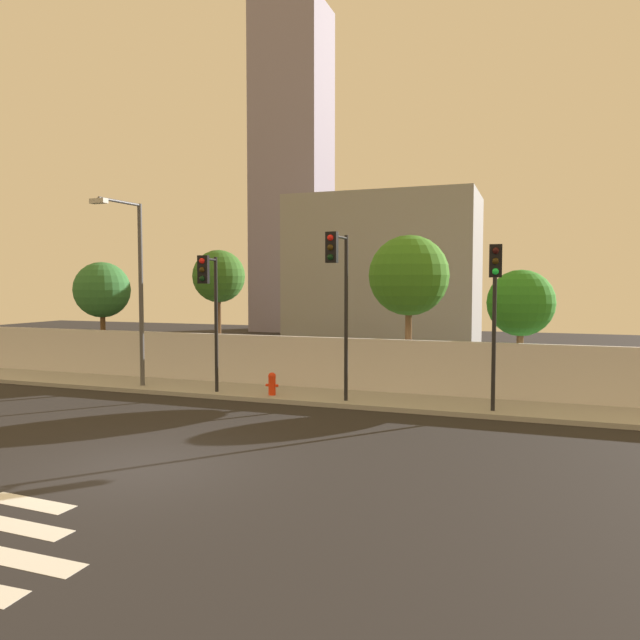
% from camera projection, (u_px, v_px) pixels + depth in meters
% --- Properties ---
extents(ground_plane, '(80.00, 80.00, 0.00)m').
position_uv_depth(ground_plane, '(142.00, 467.00, 12.43)').
color(ground_plane, black).
extents(sidewalk, '(36.00, 2.40, 0.15)m').
position_uv_depth(sidewalk, '(292.00, 395.00, 20.13)').
color(sidewalk, '#9D9D9D').
rests_on(sidewalk, ground).
extents(perimeter_wall, '(36.00, 0.18, 1.80)m').
position_uv_depth(perimeter_wall, '(306.00, 362.00, 21.28)').
color(perimeter_wall, silver).
rests_on(perimeter_wall, sidewalk).
extents(traffic_light_left, '(0.35, 1.57, 5.19)m').
position_uv_depth(traffic_light_left, '(339.00, 281.00, 17.94)').
color(traffic_light_left, black).
rests_on(traffic_light_left, sidewalk).
extents(traffic_light_center, '(0.43, 1.37, 4.59)m').
position_uv_depth(traffic_light_center, '(209.00, 294.00, 19.56)').
color(traffic_light_center, black).
rests_on(traffic_light_center, sidewalk).
extents(traffic_light_right, '(0.35, 1.13, 4.75)m').
position_uv_depth(traffic_light_right, '(495.00, 292.00, 16.62)').
color(traffic_light_right, black).
rests_on(traffic_light_right, sidewalk).
extents(street_lamp_curbside, '(0.61, 2.19, 6.54)m').
position_uv_depth(street_lamp_curbside, '(135.00, 277.00, 21.12)').
color(street_lamp_curbside, '#4C4C51').
rests_on(street_lamp_curbside, sidewalk).
extents(fire_hydrant, '(0.44, 0.26, 0.75)m').
position_uv_depth(fire_hydrant, '(272.00, 383.00, 19.70)').
color(fire_hydrant, red).
rests_on(fire_hydrant, sidewalk).
extents(roadside_tree_leftmost, '(2.36, 2.36, 4.77)m').
position_uv_depth(roadside_tree_leftmost, '(102.00, 290.00, 25.28)').
color(roadside_tree_leftmost, brown).
rests_on(roadside_tree_leftmost, ground).
extents(roadside_tree_midleft, '(2.05, 2.05, 5.16)m').
position_uv_depth(roadside_tree_midleft, '(219.00, 277.00, 23.34)').
color(roadside_tree_midleft, brown).
rests_on(roadside_tree_midleft, ground).
extents(roadside_tree_midright, '(2.81, 2.81, 5.53)m').
position_uv_depth(roadside_tree_midright, '(409.00, 276.00, 20.79)').
color(roadside_tree_midright, brown).
rests_on(roadside_tree_midright, ground).
extents(roadside_tree_rightmost, '(2.19, 2.19, 4.30)m').
position_uv_depth(roadside_tree_rightmost, '(521.00, 304.00, 19.58)').
color(roadside_tree_rightmost, brown).
rests_on(roadside_tree_rightmost, ground).
extents(low_building_distant, '(10.51, 6.00, 8.84)m').
position_uv_depth(low_building_distant, '(384.00, 274.00, 34.41)').
color(low_building_distant, gray).
rests_on(low_building_distant, ground).
extents(tower_on_skyline, '(5.70, 5.00, 26.27)m').
position_uv_depth(tower_on_skyline, '(292.00, 171.00, 48.80)').
color(tower_on_skyline, gray).
rests_on(tower_on_skyline, ground).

